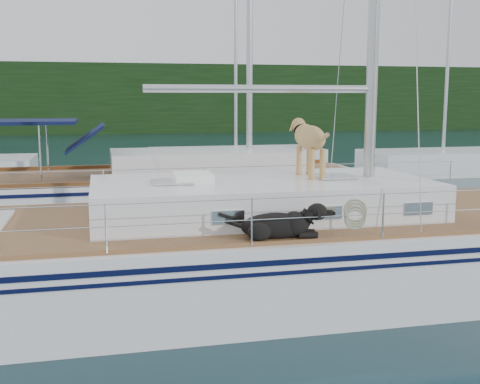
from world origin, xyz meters
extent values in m
plane|color=black|center=(0.00, 0.00, 0.00)|extent=(120.00, 120.00, 0.00)
cube|color=black|center=(0.00, 45.00, 3.00)|extent=(90.00, 3.00, 6.00)
cube|color=#595147|center=(0.00, 46.20, 0.60)|extent=(92.00, 1.00, 1.20)
cube|color=white|center=(0.00, 0.00, 0.50)|extent=(12.00, 3.80, 1.40)
cube|color=brown|center=(0.00, 0.00, 1.23)|extent=(11.52, 3.50, 0.06)
cube|color=white|center=(0.80, 0.00, 1.54)|extent=(5.20, 2.50, 0.55)
cylinder|color=silver|center=(0.80, 0.00, 3.21)|extent=(3.60, 0.12, 0.12)
cylinder|color=silver|center=(0.00, -1.75, 1.82)|extent=(10.56, 0.01, 0.01)
cylinder|color=silver|center=(0.00, 1.75, 1.82)|extent=(10.56, 0.01, 0.01)
cube|color=#1D46B8|center=(-0.84, 1.25, 1.29)|extent=(0.79, 0.65, 0.05)
cube|color=white|center=(-0.29, -0.04, 1.88)|extent=(0.59, 0.49, 0.15)
torus|color=beige|center=(1.60, -1.76, 1.62)|extent=(0.41, 0.25, 0.40)
cube|color=white|center=(-0.18, 6.49, 0.45)|extent=(11.00, 3.50, 1.30)
cube|color=brown|center=(-0.18, 6.49, 1.10)|extent=(10.56, 3.29, 0.06)
cube|color=white|center=(1.02, 6.49, 1.45)|extent=(4.80, 2.30, 0.55)
cube|color=#0F193E|center=(-3.38, 6.49, 2.50)|extent=(2.40, 2.30, 0.08)
cube|color=white|center=(4.00, 16.00, 0.40)|extent=(7.20, 3.00, 1.10)
cylinder|color=silver|center=(4.00, 16.00, 6.00)|extent=(0.14, 0.14, 11.00)
cube|color=white|center=(12.00, 13.00, 0.40)|extent=(6.40, 3.00, 1.10)
cylinder|color=silver|center=(12.00, 13.00, 6.00)|extent=(0.14, 0.14, 11.00)
camera|label=1|loc=(-1.63, -8.95, 3.08)|focal=45.00mm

